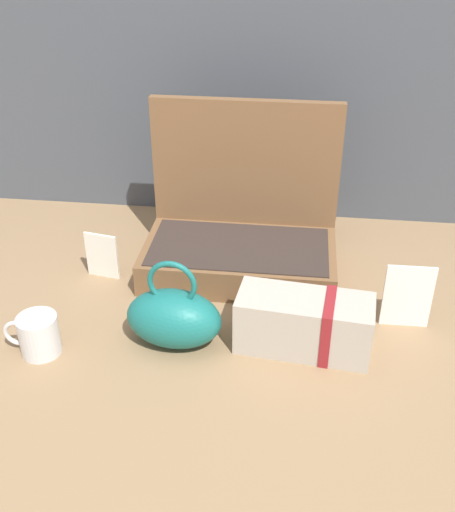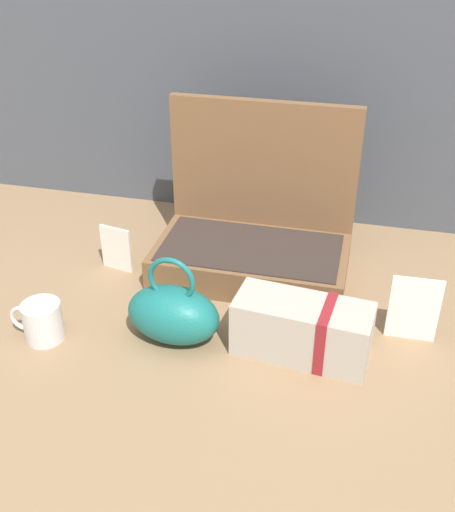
{
  "view_description": "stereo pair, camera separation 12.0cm",
  "coord_description": "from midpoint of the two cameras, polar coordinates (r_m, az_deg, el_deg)",
  "views": [
    {
      "loc": [
        0.13,
        -1.04,
        0.82
      ],
      "look_at": [
        0.0,
        -0.02,
        0.19
      ],
      "focal_mm": 43.26,
      "sensor_mm": 36.0,
      "label": 1
    },
    {
      "loc": [
        0.24,
        -1.02,
        0.82
      ],
      "look_at": [
        0.0,
        -0.02,
        0.19
      ],
      "focal_mm": 43.26,
      "sensor_mm": 36.0,
      "label": 2
    }
  ],
  "objects": [
    {
      "name": "ground_plane",
      "position": [
        1.33,
        2.77,
        -6.83
      ],
      "size": [
        6.0,
        6.0,
        0.0
      ],
      "primitive_type": "plane",
      "color": "#8C6D4C"
    },
    {
      "name": "open_suitcase",
      "position": [
        1.49,
        4.89,
        1.94
      ],
      "size": [
        0.46,
        0.27,
        0.39
      ],
      "color": "brown",
      "rests_on": "ground_plane"
    },
    {
      "name": "teal_pouch_handbag",
      "position": [
        1.26,
        -2.33,
        -5.42
      ],
      "size": [
        0.21,
        0.14,
        0.2
      ],
      "color": "#196B66",
      "rests_on": "ground_plane"
    },
    {
      "name": "cream_toiletry_bag",
      "position": [
        1.24,
        9.83,
        -6.77
      ],
      "size": [
        0.28,
        0.14,
        0.12
      ],
      "color": "#B2A899",
      "rests_on": "ground_plane"
    },
    {
      "name": "coffee_mug",
      "position": [
        1.32,
        -14.32,
        -5.96
      ],
      "size": [
        0.12,
        0.08,
        0.08
      ],
      "color": "silver",
      "rests_on": "ground_plane"
    },
    {
      "name": "info_card_left",
      "position": [
        1.33,
        19.35,
        -4.74
      ],
      "size": [
        0.1,
        0.01,
        0.15
      ],
      "primitive_type": "cube",
      "rotation": [
        0.0,
        0.0,
        0.02
      ],
      "color": "white",
      "rests_on": "ground_plane"
    },
    {
      "name": "poster_card_right",
      "position": [
        1.51,
        -8.04,
        0.62
      ],
      "size": [
        0.08,
        0.02,
        0.11
      ],
      "primitive_type": "cube",
      "rotation": [
        0.0,
        0.0,
        -0.19
      ],
      "color": "white",
      "rests_on": "ground_plane"
    }
  ]
}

